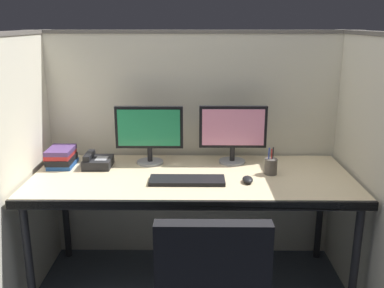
{
  "coord_description": "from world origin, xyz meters",
  "views": [
    {
      "loc": [
        0.02,
        -2.12,
        1.62
      ],
      "look_at": [
        0.0,
        0.35,
        0.92
      ],
      "focal_mm": 40.2,
      "sensor_mm": 36.0,
      "label": 1
    }
  ],
  "objects_px": {
    "desk": "(192,184)",
    "computer_mouse": "(248,180)",
    "keyboard_main": "(187,180)",
    "monitor_left": "(149,131)",
    "pen_cup": "(271,166)",
    "book_stack": "(61,157)",
    "monitor_right": "(233,130)",
    "desk_phone": "(97,162)"
  },
  "relations": [
    {
      "from": "desk",
      "to": "computer_mouse",
      "type": "xyz_separation_m",
      "value": [
        0.32,
        -0.1,
        0.07
      ]
    },
    {
      "from": "keyboard_main",
      "to": "computer_mouse",
      "type": "height_order",
      "value": "computer_mouse"
    },
    {
      "from": "monitor_left",
      "to": "pen_cup",
      "type": "height_order",
      "value": "monitor_left"
    },
    {
      "from": "computer_mouse",
      "to": "desk",
      "type": "bearing_deg",
      "value": 162.09
    },
    {
      "from": "desk",
      "to": "pen_cup",
      "type": "height_order",
      "value": "pen_cup"
    },
    {
      "from": "keyboard_main",
      "to": "book_stack",
      "type": "xyz_separation_m",
      "value": [
        -0.8,
        0.28,
        0.05
      ]
    },
    {
      "from": "monitor_right",
      "to": "keyboard_main",
      "type": "xyz_separation_m",
      "value": [
        -0.29,
        -0.36,
        -0.2
      ]
    },
    {
      "from": "monitor_left",
      "to": "computer_mouse",
      "type": "relative_size",
      "value": 4.48
    },
    {
      "from": "desk",
      "to": "pen_cup",
      "type": "distance_m",
      "value": 0.48
    },
    {
      "from": "monitor_right",
      "to": "pen_cup",
      "type": "xyz_separation_m",
      "value": [
        0.21,
        -0.22,
        -0.17
      ]
    },
    {
      "from": "monitor_left",
      "to": "pen_cup",
      "type": "relative_size",
      "value": 2.58
    },
    {
      "from": "keyboard_main",
      "to": "computer_mouse",
      "type": "distance_m",
      "value": 0.35
    },
    {
      "from": "desk_phone",
      "to": "monitor_right",
      "type": "bearing_deg",
      "value": 6.08
    },
    {
      "from": "desk",
      "to": "monitor_left",
      "type": "distance_m",
      "value": 0.45
    },
    {
      "from": "monitor_right",
      "to": "computer_mouse",
      "type": "xyz_separation_m",
      "value": [
        0.06,
        -0.36,
        -0.2
      ]
    },
    {
      "from": "monitor_left",
      "to": "pen_cup",
      "type": "bearing_deg",
      "value": -15.05
    },
    {
      "from": "desk",
      "to": "pen_cup",
      "type": "xyz_separation_m",
      "value": [
        0.47,
        0.04,
        0.1
      ]
    },
    {
      "from": "book_stack",
      "to": "monitor_left",
      "type": "bearing_deg",
      "value": 5.9
    },
    {
      "from": "monitor_right",
      "to": "keyboard_main",
      "type": "height_order",
      "value": "monitor_right"
    },
    {
      "from": "pen_cup",
      "to": "book_stack",
      "type": "distance_m",
      "value": 1.31
    },
    {
      "from": "desk_phone",
      "to": "monitor_left",
      "type": "bearing_deg",
      "value": 12.78
    },
    {
      "from": "book_stack",
      "to": "pen_cup",
      "type": "bearing_deg",
      "value": -6.28
    },
    {
      "from": "computer_mouse",
      "to": "pen_cup",
      "type": "height_order",
      "value": "pen_cup"
    },
    {
      "from": "monitor_left",
      "to": "desk_phone",
      "type": "xyz_separation_m",
      "value": [
        -0.33,
        -0.07,
        -0.18
      ]
    },
    {
      "from": "keyboard_main",
      "to": "pen_cup",
      "type": "xyz_separation_m",
      "value": [
        0.5,
        0.14,
        0.04
      ]
    },
    {
      "from": "desk",
      "to": "book_stack",
      "type": "height_order",
      "value": "book_stack"
    },
    {
      "from": "desk",
      "to": "keyboard_main",
      "type": "distance_m",
      "value": 0.12
    },
    {
      "from": "keyboard_main",
      "to": "book_stack",
      "type": "bearing_deg",
      "value": 160.48
    },
    {
      "from": "pen_cup",
      "to": "keyboard_main",
      "type": "bearing_deg",
      "value": -164.2
    },
    {
      "from": "monitor_left",
      "to": "keyboard_main",
      "type": "bearing_deg",
      "value": -54.16
    },
    {
      "from": "monitor_left",
      "to": "computer_mouse",
      "type": "height_order",
      "value": "monitor_left"
    },
    {
      "from": "monitor_left",
      "to": "pen_cup",
      "type": "xyz_separation_m",
      "value": [
        0.75,
        -0.2,
        -0.17
      ]
    },
    {
      "from": "desk_phone",
      "to": "desk",
      "type": "bearing_deg",
      "value": -15.5
    },
    {
      "from": "monitor_left",
      "to": "keyboard_main",
      "type": "height_order",
      "value": "monitor_left"
    },
    {
      "from": "computer_mouse",
      "to": "desk_phone",
      "type": "relative_size",
      "value": 0.51
    },
    {
      "from": "pen_cup",
      "to": "book_stack",
      "type": "bearing_deg",
      "value": 173.72
    },
    {
      "from": "monitor_left",
      "to": "pen_cup",
      "type": "distance_m",
      "value": 0.79
    },
    {
      "from": "monitor_right",
      "to": "book_stack",
      "type": "distance_m",
      "value": 1.1
    },
    {
      "from": "monitor_right",
      "to": "desk_phone",
      "type": "relative_size",
      "value": 2.26
    },
    {
      "from": "monitor_right",
      "to": "book_stack",
      "type": "xyz_separation_m",
      "value": [
        -1.09,
        -0.08,
        -0.16
      ]
    },
    {
      "from": "keyboard_main",
      "to": "pen_cup",
      "type": "height_order",
      "value": "pen_cup"
    },
    {
      "from": "desk",
      "to": "book_stack",
      "type": "relative_size",
      "value": 8.87
    }
  ]
}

